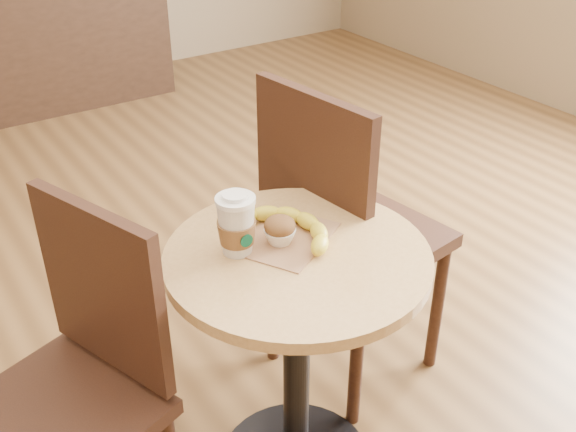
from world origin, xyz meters
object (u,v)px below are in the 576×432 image
object	(u,v)px
banana	(288,229)
chair_left	(74,386)
muffin	(280,230)
cafe_table	(297,333)
coffee_cup	(236,226)
chair_right	(343,230)

from	to	relation	value
banana	chair_left	bearing A→B (deg)	157.39
muffin	cafe_table	bearing A→B (deg)	-78.88
cafe_table	coffee_cup	distance (m)	0.34
chair_left	chair_right	distance (m)	0.88
cafe_table	muffin	bearing A→B (deg)	101.12
chair_right	banana	size ratio (longest dim) A/B	3.69
chair_right	coffee_cup	bearing A→B (deg)	102.84
chair_right	muffin	bearing A→B (deg)	111.27
chair_right	banana	distance (m)	0.42
chair_left	muffin	xyz separation A→B (m)	(0.52, -0.07, 0.28)
muffin	banana	xyz separation A→B (m)	(0.03, 0.01, -0.01)
coffee_cup	cafe_table	bearing A→B (deg)	-35.64
chair_right	coffee_cup	xyz separation A→B (m)	(-0.45, -0.17, 0.26)
chair_right	coffee_cup	size ratio (longest dim) A/B	6.64
cafe_table	muffin	world-z (taller)	muffin
chair_left	banana	distance (m)	0.61
chair_right	muffin	size ratio (longest dim) A/B	13.18
chair_right	banana	world-z (taller)	chair_right
banana	coffee_cup	bearing A→B (deg)	158.00
cafe_table	chair_right	size ratio (longest dim) A/B	0.73
coffee_cup	muffin	world-z (taller)	coffee_cup
coffee_cup	muffin	distance (m)	0.11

